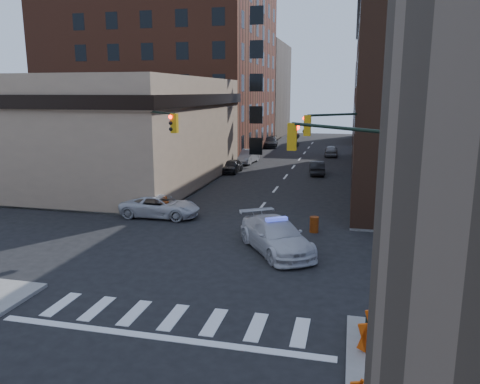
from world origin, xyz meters
The scene contains 28 objects.
ground centered at (0.00, 0.00, 0.00)m, with size 140.00×140.00×0.00m, color black.
sidewalk_nw centered at (-23.00, 32.75, 0.07)m, with size 34.00×54.50×0.15m, color gray.
bank_building centered at (-17.00, 16.50, 4.50)m, with size 22.00×22.00×9.00m, color #9C8266.
apartment_block centered at (-18.50, 40.00, 12.00)m, with size 25.00×25.00×24.00m, color #5C2D1D.
commercial_row_ne centered at (13.00, 22.50, 7.00)m, with size 14.00×34.00×14.00m, color #46291C.
filler_nw centered at (-16.00, 62.00, 8.00)m, with size 20.00×18.00×16.00m, color brown.
filler_ne centered at (14.00, 58.00, 6.00)m, with size 16.00×16.00×12.00m, color #5C2D1D.
signal_pole_se centered at (6.04, -5.52, 4.61)m, with size 5.40×5.27×8.00m.
signal_pole_nw centered at (-5.85, 5.34, 4.34)m, with size 3.58×3.67×8.00m.
signal_pole_ne centered at (5.84, 5.35, 4.34)m, with size 3.67×3.58×8.00m.
tree_ne_near centered at (7.50, 26.00, 3.49)m, with size 3.00×3.00×4.85m.
tree_ne_far centered at (7.50, 34.00, 3.49)m, with size 3.00×3.00×4.85m.
police_car centered at (2.42, 1.00, 0.82)m, with size 2.28×5.62×1.63m, color silver.
pickup centered at (-5.80, 5.85, 0.70)m, with size 2.31×5.01×1.39m, color silver.
parked_car_wnear centered at (-5.50, 23.11, 0.65)m, with size 1.52×3.79×1.29m, color black.
parked_car_wfar centered at (-5.34, 29.52, 0.76)m, with size 1.61×4.61×1.52m, color gray.
parked_car_wdeep centered at (-5.50, 45.30, 0.74)m, with size 2.08×5.13×1.49m, color black.
parked_car_enear centered at (2.75, 23.94, 0.64)m, with size 1.34×3.86×1.27m, color black.
parked_car_efar centered at (3.51, 37.50, 0.67)m, with size 1.58×3.93×1.34m, color gray.
pedestrian_a centered at (-7.81, 8.43, 1.04)m, with size 0.65×0.43×1.79m, color black.
pedestrian_b centered at (-8.66, 7.93, 0.93)m, with size 0.76×0.59×1.57m, color black.
pedestrian_c centered at (-11.82, 6.71, 0.98)m, with size 0.97×0.40×1.66m, color black.
barrel_road centered at (4.02, 4.75, 0.45)m, with size 0.50×0.50×0.90m, color orange.
barrel_bank centered at (-5.50, 5.81, 0.51)m, with size 0.57×0.57×1.02m, color #E23C0A.
barricade_se_a centered at (6.84, -7.41, 0.65)m, with size 1.33×0.66×0.99m, color orange, non-canonical shape.
barricade_se_b centered at (8.50, -7.53, 0.58)m, with size 1.14×0.57×0.86m, color orange, non-canonical shape.
barricade_nw_a centered at (-6.50, 6.99, 0.62)m, with size 1.26×0.63×0.94m, color #EC4E0B, non-canonical shape.
barricade_nw_b centered at (-8.50, 8.00, 0.62)m, with size 1.24×0.62×0.93m, color #DC3E0A, non-canonical shape.
Camera 1 is at (5.83, -21.11, 7.85)m, focal length 35.00 mm.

